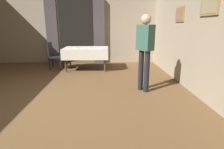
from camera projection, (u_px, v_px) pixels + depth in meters
ground at (46, 104)px, 3.59m from camera, size 10.08×10.08×0.00m
wall_right at (217, 24)px, 3.29m from camera, size 0.16×8.40×3.00m
wall_back at (76, 25)px, 7.23m from camera, size 6.40×0.27×3.00m
dining_table_mid at (86, 51)px, 6.23m from camera, size 1.51×1.00×0.75m
chair_mid_left at (53, 54)px, 6.32m from camera, size 0.44×0.44×0.93m
plate_mid_a at (101, 48)px, 5.98m from camera, size 0.20×0.20×0.01m
plate_mid_b at (77, 48)px, 6.09m from camera, size 0.20×0.20×0.01m
plate_mid_c at (90, 47)px, 6.23m from camera, size 0.18×0.18×0.01m
person_waiter_by_doorway at (145, 47)px, 4.05m from camera, size 0.39×0.42×1.72m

